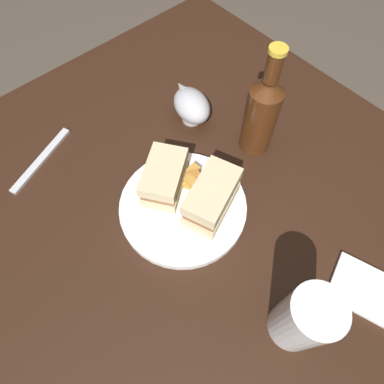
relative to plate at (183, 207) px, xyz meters
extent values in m
plane|color=#4C4238|center=(-0.01, 0.05, -0.73)|extent=(6.00, 6.00, 0.00)
cube|color=black|center=(-0.01, 0.05, -0.37)|extent=(1.02, 0.93, 0.72)
cylinder|color=white|center=(0.00, 0.00, 0.00)|extent=(0.25, 0.25, 0.02)
cube|color=beige|center=(0.04, 0.04, 0.02)|extent=(0.10, 0.14, 0.03)
cube|color=#8C5B3D|center=(0.04, 0.04, 0.05)|extent=(0.10, 0.13, 0.02)
cube|color=beige|center=(0.04, 0.04, 0.07)|extent=(0.10, 0.14, 0.03)
cube|color=beige|center=(-0.05, 0.00, 0.02)|extent=(0.12, 0.13, 0.02)
cube|color=#8C5B3D|center=(-0.05, 0.00, 0.04)|extent=(0.11, 0.12, 0.02)
cube|color=beige|center=(-0.05, 0.00, 0.06)|extent=(0.12, 0.13, 0.02)
cube|color=gold|center=(-0.04, 0.05, 0.02)|extent=(0.02, 0.04, 0.02)
cube|color=gold|center=(-0.03, 0.04, 0.02)|extent=(0.04, 0.04, 0.02)
cube|color=gold|center=(-0.01, 0.04, 0.02)|extent=(0.05, 0.02, 0.02)
cube|color=#AD702D|center=(-0.03, 0.04, 0.02)|extent=(0.04, 0.05, 0.02)
cylinder|color=white|center=(0.28, -0.01, 0.07)|extent=(0.08, 0.08, 0.15)
cylinder|color=gold|center=(0.28, -0.01, 0.02)|extent=(0.07, 0.07, 0.06)
cylinder|color=#B7B7BC|center=(-0.16, 0.16, 0.00)|extent=(0.04, 0.04, 0.02)
ellipsoid|color=#B7B7BC|center=(-0.16, 0.16, 0.04)|extent=(0.11, 0.09, 0.06)
ellipsoid|color=#381E0F|center=(-0.16, 0.16, 0.04)|extent=(0.09, 0.08, 0.02)
cone|color=#B7B7BC|center=(-0.21, 0.18, 0.05)|extent=(0.03, 0.03, 0.02)
cylinder|color=#47230F|center=(-0.02, 0.22, 0.07)|extent=(0.07, 0.07, 0.15)
cone|color=#47230F|center=(-0.02, 0.22, 0.16)|extent=(0.07, 0.07, 0.02)
cylinder|color=#47230F|center=(-0.02, 0.22, 0.20)|extent=(0.03, 0.03, 0.06)
cylinder|color=gold|center=(-0.02, 0.22, 0.23)|extent=(0.03, 0.03, 0.01)
cube|color=white|center=(0.33, 0.13, 0.00)|extent=(0.13, 0.12, 0.01)
cube|color=silver|center=(-0.29, -0.15, 0.00)|extent=(0.08, 0.17, 0.01)
camera|label=1|loc=(0.23, -0.18, 0.58)|focal=31.18mm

